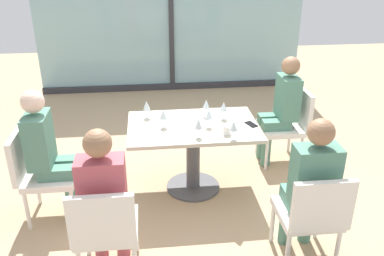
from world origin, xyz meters
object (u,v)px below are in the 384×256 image
chair_front_left (105,227)px  wine_glass_5 (198,124)px  wine_glass_6 (234,126)px  cell_phone_on_table (251,124)px  dining_table_main (193,142)px  chair_front_right (312,213)px  wine_glass_3 (224,107)px  wine_glass_2 (209,115)px  wine_glass_4 (147,106)px  person_front_right (310,183)px  coffee_cup (227,130)px  chair_far_right (289,122)px  wine_glass_0 (163,115)px  person_front_left (104,195)px  wine_glass_1 (206,104)px  person_side_end (48,150)px  person_far_right (282,106)px  chair_side_end (39,170)px

chair_front_left → wine_glass_5: wine_glass_5 is taller
wine_glass_6 → cell_phone_on_table: (0.24, 0.30, -0.13)m
dining_table_main → cell_phone_on_table: cell_phone_on_table is taller
chair_front_right → cell_phone_on_table: size_ratio=6.04×
dining_table_main → wine_glass_3: wine_glass_3 is taller
wine_glass_2 → wine_glass_4: bearing=153.3°
wine_glass_3 → wine_glass_4: (-0.78, 0.12, 0.00)m
chair_front_right → wine_glass_4: 1.94m
person_front_right → coffee_cup: (-0.49, 0.86, 0.08)m
chair_far_right → wine_glass_0: wine_glass_0 is taller
person_front_left → wine_glass_1: bearing=54.3°
person_front_left → person_side_end: size_ratio=1.00×
person_far_right → wine_glass_4: person_far_right is taller
person_side_end → wine_glass_6: (1.67, -0.04, 0.16)m
wine_glass_1 → wine_glass_5: (-0.14, -0.48, 0.00)m
chair_far_right → chair_side_end: same height
chair_front_left → chair_side_end: same height
person_side_end → wine_glass_3: 1.73m
chair_front_left → wine_glass_2: wine_glass_2 is taller
chair_far_right → person_front_right: person_front_right is taller
wine_glass_3 → wine_glass_6: size_ratio=1.00×
dining_table_main → person_front_left: (-0.78, -1.11, 0.16)m
wine_glass_5 → cell_phone_on_table: 0.61m
dining_table_main → wine_glass_4: size_ratio=6.96×
wine_glass_2 → cell_phone_on_table: bearing=0.7°
person_side_end → wine_glass_0: bearing=16.0°
wine_glass_3 → coffee_cup: bearing=-95.2°
wine_glass_4 → wine_glass_6: same height
chair_far_right → chair_front_left: same height
wine_glass_0 → wine_glass_6: bearing=-28.5°
dining_table_main → wine_glass_0: wine_glass_0 is taller
wine_glass_4 → cell_phone_on_table: (1.02, -0.29, -0.13)m
wine_glass_1 → wine_glass_5: bearing=-106.2°
wine_glass_6 → wine_glass_2: bearing=122.2°
chair_front_right → wine_glass_4: wine_glass_4 is taller
wine_glass_1 → wine_glass_6: (0.17, -0.56, 0.00)m
chair_front_right → wine_glass_5: (-0.76, 0.94, 0.37)m
wine_glass_0 → person_far_right: bearing=20.2°
wine_glass_2 → person_front_left: bearing=-131.7°
wine_glass_1 → coffee_cup: bearing=-73.5°
person_far_right → wine_glass_0: size_ratio=6.81×
cell_phone_on_table → wine_glass_6: bearing=-150.0°
wine_glass_5 → chair_front_right: bearing=-50.8°
chair_far_right → cell_phone_on_table: 0.83m
wine_glass_4 → wine_glass_5: (0.47, -0.51, 0.00)m
chair_front_right → person_side_end: (-2.12, 0.90, 0.20)m
chair_front_left → person_front_left: 0.23m
chair_front_right → wine_glass_5: 1.26m
dining_table_main → person_side_end: size_ratio=1.02×
chair_front_right → dining_table_main: bearing=122.7°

